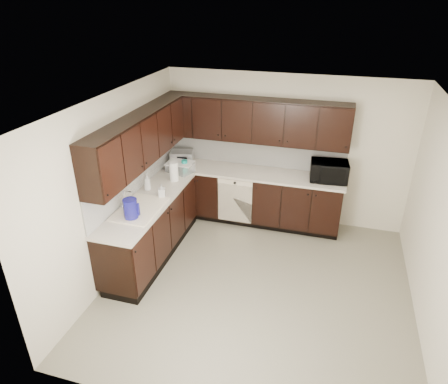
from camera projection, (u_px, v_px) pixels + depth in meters
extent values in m
plane|color=gray|center=(258.00, 286.00, 5.46)|extent=(4.00, 4.00, 0.00)
plane|color=white|center=(266.00, 105.00, 4.34)|extent=(4.00, 4.00, 0.00)
cube|color=beige|center=(285.00, 150.00, 6.61)|extent=(4.00, 0.02, 2.50)
cube|color=beige|center=(116.00, 186.00, 5.40)|extent=(0.02, 4.00, 2.50)
cube|color=beige|center=(439.00, 230.00, 4.40)|extent=(0.02, 4.00, 2.50)
cube|color=beige|center=(211.00, 322.00, 3.18)|extent=(4.00, 0.02, 2.50)
cube|color=black|center=(250.00, 197.00, 6.84)|extent=(3.00, 0.60, 0.90)
cube|color=black|center=(151.00, 229.00, 5.94)|extent=(0.60, 2.20, 0.90)
cube|color=black|center=(250.00, 217.00, 7.05)|extent=(3.00, 0.54, 0.10)
cube|color=black|center=(155.00, 251.00, 6.11)|extent=(0.54, 2.20, 0.10)
cube|color=beige|center=(251.00, 172.00, 6.63)|extent=(3.03, 0.63, 0.04)
cube|color=beige|center=(148.00, 201.00, 5.73)|extent=(0.63, 2.23, 0.04)
cube|color=white|center=(256.00, 152.00, 6.76)|extent=(3.00, 0.02, 0.48)
cube|color=white|center=(138.00, 174.00, 5.94)|extent=(0.02, 2.80, 0.48)
cube|color=black|center=(255.00, 120.00, 6.36)|extent=(3.00, 0.33, 0.70)
cube|color=black|center=(138.00, 141.00, 5.50)|extent=(0.33, 2.47, 0.70)
cube|color=#F2E2C6|center=(235.00, 201.00, 6.62)|extent=(0.58, 0.02, 0.78)
cube|color=#F2E2C6|center=(235.00, 182.00, 6.46)|extent=(0.58, 0.03, 0.08)
cylinder|color=black|center=(235.00, 183.00, 6.45)|extent=(0.04, 0.02, 0.04)
cube|color=#F2E2C6|center=(140.00, 209.00, 5.45)|extent=(0.54, 0.82, 0.03)
cube|color=#F2E2C6|center=(133.00, 222.00, 5.32)|extent=(0.42, 0.34, 0.16)
cube|color=#F2E2C6|center=(147.00, 208.00, 5.66)|extent=(0.42, 0.34, 0.16)
cylinder|color=silver|center=(124.00, 199.00, 5.45)|extent=(0.03, 0.03, 0.26)
cylinder|color=silver|center=(127.00, 192.00, 5.39)|extent=(0.14, 0.02, 0.02)
cylinder|color=#B2B2B7|center=(133.00, 220.00, 5.31)|extent=(0.20, 0.20, 0.10)
imported|color=black|center=(329.00, 171.00, 6.22)|extent=(0.61, 0.44, 0.32)
imported|color=gray|center=(162.00, 191.00, 5.74)|extent=(0.12, 0.12, 0.20)
imported|color=gray|center=(147.00, 182.00, 5.94)|extent=(0.11, 0.11, 0.26)
cube|color=silver|center=(182.00, 158.00, 6.84)|extent=(0.43, 0.36, 0.23)
cube|color=white|center=(180.00, 167.00, 6.56)|extent=(0.48, 0.42, 0.16)
cylinder|color=#121098|center=(131.00, 209.00, 5.18)|extent=(0.21, 0.21, 0.28)
cylinder|color=#0E9C8D|center=(185.00, 166.00, 6.53)|extent=(0.10, 0.10, 0.21)
cylinder|color=white|center=(174.00, 171.00, 6.23)|extent=(0.16, 0.16, 0.31)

